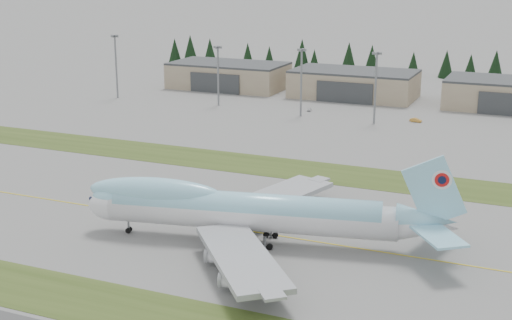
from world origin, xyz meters
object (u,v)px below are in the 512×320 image
at_px(hangar_center, 354,84).
at_px(service_vehicle_a, 309,111).
at_px(service_vehicle_b, 416,122).
at_px(boeing_747_freighter, 246,211).
at_px(hangar_left, 228,75).

height_order(hangar_center, service_vehicle_a, hangar_center).
bearing_deg(service_vehicle_b, boeing_747_freighter, -173.97).
height_order(boeing_747_freighter, service_vehicle_a, boeing_747_freighter).
relative_size(service_vehicle_a, service_vehicle_b, 0.81).
xyz_separation_m(boeing_747_freighter, hangar_left, (-77.49, 155.24, -0.98)).
height_order(boeing_747_freighter, hangar_center, boeing_747_freighter).
bearing_deg(hangar_left, boeing_747_freighter, -63.47).
relative_size(boeing_747_freighter, hangar_left, 1.53).
distance_m(boeing_747_freighter, hangar_center, 156.86).
relative_size(hangar_left, hangar_center, 1.00).
xyz_separation_m(hangar_left, hangar_center, (55.00, 0.00, 0.00)).
bearing_deg(boeing_747_freighter, hangar_center, 86.68).
bearing_deg(boeing_747_freighter, service_vehicle_b, 74.05).
bearing_deg(service_vehicle_b, hangar_center, 51.89).
xyz_separation_m(boeing_747_freighter, hangar_center, (-22.49, 155.24, -0.98)).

